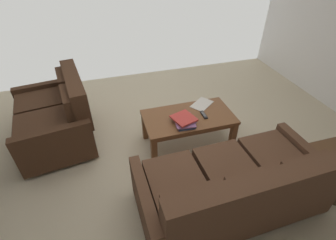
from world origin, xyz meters
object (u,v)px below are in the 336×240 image
(end_table, at_px, (334,160))
(book_stack, at_px, (184,120))
(loveseat_near, at_px, (57,116))
(coffee_table, at_px, (188,120))
(loose_magazine, at_px, (202,104))
(tv_remote, at_px, (204,115))
(sofa_main, at_px, (234,188))

(end_table, distance_m, book_stack, 1.63)
(book_stack, bearing_deg, loveseat_near, -24.79)
(coffee_table, bearing_deg, book_stack, 47.76)
(loveseat_near, height_order, coffee_table, loveseat_near)
(loveseat_near, relative_size, coffee_table, 1.21)
(loveseat_near, relative_size, loose_magazine, 4.40)
(loveseat_near, xyz_separation_m, loose_magazine, (-1.89, 0.38, 0.08))
(coffee_table, height_order, loose_magazine, loose_magazine)
(loveseat_near, bearing_deg, coffee_table, 160.44)
(end_table, height_order, tv_remote, end_table)
(book_stack, bearing_deg, sofa_main, 100.23)
(coffee_table, bearing_deg, tv_remote, 166.40)
(loveseat_near, distance_m, loose_magazine, 1.93)
(coffee_table, relative_size, tv_remote, 7.11)
(end_table, height_order, book_stack, end_table)
(sofa_main, distance_m, loose_magazine, 1.31)
(coffee_table, bearing_deg, end_table, 135.74)
(sofa_main, distance_m, coffee_table, 1.10)
(tv_remote, bearing_deg, loveseat_near, -18.96)
(end_table, bearing_deg, loveseat_near, -31.54)
(tv_remote, distance_m, loose_magazine, 0.26)
(coffee_table, relative_size, book_stack, 3.37)
(sofa_main, height_order, end_table, sofa_main)
(end_table, bearing_deg, tv_remote, -48.09)
(sofa_main, relative_size, coffee_table, 1.61)
(end_table, relative_size, book_stack, 1.61)
(sofa_main, bearing_deg, coffee_table, -86.61)
(coffee_table, xyz_separation_m, book_stack, (0.11, 0.12, 0.11))
(loveseat_near, bearing_deg, end_table, 148.46)
(book_stack, bearing_deg, end_table, 141.55)
(end_table, relative_size, loose_magazine, 1.73)
(coffee_table, distance_m, tv_remote, 0.21)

